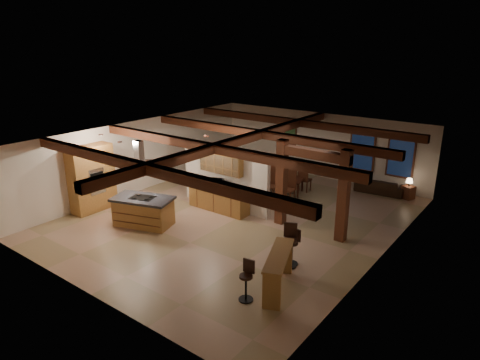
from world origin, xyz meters
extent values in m
plane|color=tan|center=(0.00, 0.00, 0.00)|extent=(12.00, 12.00, 0.00)
plane|color=silver|center=(0.00, 6.00, 1.45)|extent=(10.00, 0.00, 10.00)
plane|color=silver|center=(0.00, -6.00, 1.45)|extent=(10.00, 0.00, 10.00)
plane|color=silver|center=(-5.00, 0.00, 1.45)|extent=(0.00, 12.00, 12.00)
plane|color=silver|center=(5.00, 0.00, 1.45)|extent=(0.00, 12.00, 12.00)
plane|color=#3D1A13|center=(0.00, 0.00, 2.90)|extent=(12.00, 12.00, 0.00)
cube|color=#422310|center=(0.00, -4.00, 2.76)|extent=(10.00, 0.25, 0.28)
cube|color=#422310|center=(0.00, -1.30, 2.76)|extent=(10.00, 0.25, 0.28)
cube|color=#422310|center=(0.00, 1.30, 2.76)|extent=(10.00, 0.25, 0.28)
cube|color=#422310|center=(0.00, 4.00, 2.76)|extent=(10.00, 0.25, 0.28)
cube|color=#422310|center=(0.00, 0.00, 2.76)|extent=(0.28, 12.00, 0.28)
cube|color=#422310|center=(1.40, 0.50, 1.45)|extent=(0.30, 0.30, 2.90)
cube|color=#422310|center=(3.60, 0.50, 1.45)|extent=(0.30, 0.30, 2.90)
cube|color=#422310|center=(2.50, 0.50, 2.60)|extent=(2.50, 0.28, 0.28)
cube|color=silver|center=(-1.00, 0.50, 1.10)|extent=(3.80, 0.18, 2.20)
cube|color=#A06A33|center=(-4.67, -2.60, 1.20)|extent=(0.64, 1.60, 2.40)
cube|color=silver|center=(-4.37, -2.60, 1.15)|extent=(0.06, 0.62, 0.95)
cube|color=black|center=(-4.33, -2.60, 1.35)|extent=(0.01, 0.50, 0.28)
cube|color=#A06A33|center=(-1.00, 0.11, 0.43)|extent=(2.40, 0.60, 0.86)
cube|color=black|center=(-1.00, 0.11, 0.90)|extent=(2.50, 0.66, 0.08)
cube|color=#A06A33|center=(-1.00, 0.32, 1.85)|extent=(1.80, 0.34, 0.95)
cube|color=silver|center=(-1.00, 0.14, 1.85)|extent=(1.74, 0.02, 0.90)
pyramid|color=silver|center=(-2.18, -2.41, 1.73)|extent=(1.10, 1.10, 0.45)
cube|color=silver|center=(-2.18, -2.41, 2.54)|extent=(0.26, 0.22, 0.73)
cube|color=#422310|center=(2.00, 5.94, 1.50)|extent=(1.10, 0.05, 1.70)
cube|color=black|center=(2.00, 5.91, 1.50)|extent=(0.95, 0.02, 1.55)
cube|color=#422310|center=(3.60, 5.94, 1.50)|extent=(1.10, 0.05, 1.70)
cube|color=black|center=(3.60, 5.91, 1.50)|extent=(0.95, 0.02, 1.55)
cube|color=#422310|center=(-1.50, 5.94, 1.70)|extent=(0.65, 0.04, 0.85)
cube|color=#275C2E|center=(-1.50, 5.92, 1.70)|extent=(0.55, 0.01, 0.75)
cylinder|color=silver|center=(-2.60, -2.80, 2.87)|extent=(0.16, 0.16, 0.03)
cylinder|color=silver|center=(-1.00, -0.50, 2.87)|extent=(0.16, 0.16, 0.03)
cylinder|color=silver|center=(-4.00, -2.50, 2.87)|extent=(0.16, 0.16, 0.03)
cube|color=#A06A33|center=(-2.18, -2.41, 0.44)|extent=(2.06, 1.46, 0.89)
cube|color=black|center=(-2.18, -2.41, 0.93)|extent=(2.22, 1.62, 0.08)
cube|color=black|center=(-2.18, -2.41, 0.98)|extent=(0.90, 0.73, 0.02)
imported|color=#401B10|center=(-0.20, 3.06, 0.32)|extent=(2.02, 1.50, 0.63)
imported|color=black|center=(3.04, 5.50, 0.28)|extent=(2.00, 0.94, 0.56)
imported|color=silver|center=(-1.07, 0.11, 1.06)|extent=(0.51, 0.41, 0.24)
cube|color=#A06A33|center=(3.54, -3.04, 0.96)|extent=(1.13, 1.92, 0.06)
cube|color=#A06A33|center=(3.85, -3.82, 0.47)|extent=(0.43, 0.24, 0.94)
cube|color=#A06A33|center=(3.22, -2.25, 0.47)|extent=(0.43, 0.24, 0.94)
cube|color=#422310|center=(4.16, 5.49, 0.26)|extent=(0.53, 0.53, 0.52)
cylinder|color=black|center=(4.16, 5.49, 0.59)|extent=(0.06, 0.06, 0.15)
cone|color=#FFCE99|center=(4.16, 5.49, 0.74)|extent=(0.26, 0.26, 0.17)
cylinder|color=black|center=(3.16, -3.89, 0.64)|extent=(0.32, 0.32, 0.06)
cube|color=black|center=(3.14, -3.74, 0.85)|extent=(0.30, 0.08, 0.36)
cylinder|color=black|center=(3.16, -3.89, 0.32)|extent=(0.05, 0.05, 0.62)
cylinder|color=black|center=(3.16, -3.89, 0.02)|extent=(0.36, 0.36, 0.03)
cylinder|color=black|center=(3.15, -1.87, 0.77)|extent=(0.38, 0.38, 0.07)
cube|color=black|center=(3.07, -1.71, 1.01)|extent=(0.35, 0.19, 0.43)
cylinder|color=black|center=(3.15, -1.87, 0.38)|extent=(0.06, 0.06, 0.75)
cylinder|color=black|center=(3.15, -1.87, 0.02)|extent=(0.43, 0.43, 0.03)
cylinder|color=black|center=(3.16, -1.73, 0.65)|extent=(0.32, 0.32, 0.06)
cube|color=black|center=(3.19, -1.58, 0.85)|extent=(0.31, 0.10, 0.36)
cylinder|color=black|center=(3.16, -1.73, 0.32)|extent=(0.05, 0.05, 0.63)
cylinder|color=black|center=(3.16, -1.73, 0.02)|extent=(0.36, 0.36, 0.03)
cube|color=#422310|center=(-0.90, 2.27, 0.48)|extent=(0.47, 0.47, 0.06)
cube|color=#422310|center=(-0.91, 2.50, 0.87)|extent=(0.45, 0.08, 0.80)
cylinder|color=#422310|center=(-1.07, 2.08, 0.22)|extent=(0.05, 0.05, 0.45)
cylinder|color=#422310|center=(-0.71, 2.11, 0.22)|extent=(0.05, 0.05, 0.45)
cylinder|color=#422310|center=(-1.09, 2.44, 0.22)|extent=(0.05, 0.05, 0.45)
cylinder|color=#422310|center=(-0.73, 2.47, 0.22)|extent=(0.05, 0.05, 0.45)
cube|color=#422310|center=(-0.99, 3.76, 0.48)|extent=(0.47, 0.47, 0.06)
cube|color=#422310|center=(-0.98, 3.53, 0.87)|extent=(0.45, 0.08, 0.80)
cylinder|color=#422310|center=(-0.82, 3.95, 0.22)|extent=(0.05, 0.05, 0.45)
cylinder|color=#422310|center=(-1.18, 3.93, 0.22)|extent=(0.05, 0.05, 0.45)
cylinder|color=#422310|center=(-0.80, 3.59, 0.22)|extent=(0.05, 0.05, 0.45)
cylinder|color=#422310|center=(-1.16, 3.57, 0.22)|extent=(0.05, 0.05, 0.45)
cube|color=#422310|center=(-0.16, 2.32, 0.48)|extent=(0.47, 0.47, 0.06)
cube|color=#422310|center=(-0.17, 2.54, 0.87)|extent=(0.45, 0.08, 0.80)
cylinder|color=#422310|center=(-0.33, 2.13, 0.22)|extent=(0.05, 0.05, 0.45)
cylinder|color=#422310|center=(0.03, 2.15, 0.22)|extent=(0.05, 0.05, 0.45)
cylinder|color=#422310|center=(-0.35, 2.49, 0.22)|extent=(0.05, 0.05, 0.45)
cylinder|color=#422310|center=(0.01, 2.51, 0.22)|extent=(0.05, 0.05, 0.45)
cube|color=#422310|center=(-0.25, 3.80, 0.48)|extent=(0.47, 0.47, 0.06)
cube|color=#422310|center=(-0.24, 3.58, 0.87)|extent=(0.45, 0.08, 0.80)
cylinder|color=#422310|center=(-0.08, 3.99, 0.22)|extent=(0.05, 0.05, 0.45)
cylinder|color=#422310|center=(-0.44, 3.97, 0.22)|extent=(0.05, 0.05, 0.45)
cylinder|color=#422310|center=(-0.06, 3.63, 0.22)|extent=(0.05, 0.05, 0.45)
cylinder|color=#422310|center=(-0.42, 3.61, 0.22)|extent=(0.05, 0.05, 0.45)
cube|color=#422310|center=(0.58, 2.37, 0.48)|extent=(0.47, 0.47, 0.06)
cube|color=#422310|center=(0.57, 2.59, 0.87)|extent=(0.45, 0.08, 0.80)
cylinder|color=#422310|center=(0.42, 2.18, 0.22)|extent=(0.05, 0.05, 0.45)
cylinder|color=#422310|center=(0.78, 2.20, 0.22)|extent=(0.05, 0.05, 0.45)
cylinder|color=#422310|center=(0.39, 2.54, 0.22)|extent=(0.05, 0.05, 0.45)
cylinder|color=#422310|center=(0.75, 2.56, 0.22)|extent=(0.05, 0.05, 0.45)
cube|color=#422310|center=(0.49, 3.85, 0.48)|extent=(0.47, 0.47, 0.06)
cube|color=#422310|center=(0.51, 3.63, 0.87)|extent=(0.45, 0.08, 0.80)
cylinder|color=#422310|center=(0.66, 4.04, 0.22)|extent=(0.05, 0.05, 0.45)
cylinder|color=#422310|center=(0.30, 4.02, 0.22)|extent=(0.05, 0.05, 0.45)
cylinder|color=#422310|center=(0.68, 3.68, 0.22)|extent=(0.05, 0.05, 0.45)
cylinder|color=#422310|center=(0.32, 3.66, 0.22)|extent=(0.05, 0.05, 0.45)
camera|label=1|loc=(8.39, -11.04, 5.97)|focal=32.00mm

